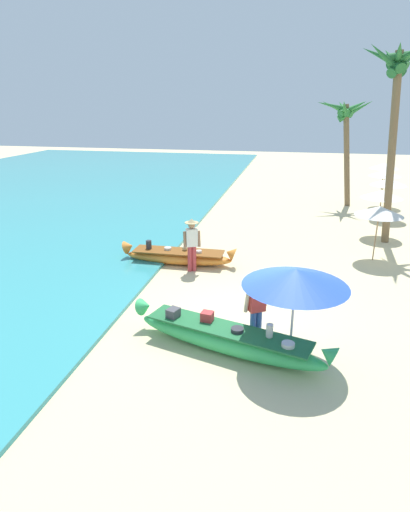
{
  "coord_description": "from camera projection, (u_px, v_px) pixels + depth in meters",
  "views": [
    {
      "loc": [
        0.99,
        -9.3,
        5.15
      ],
      "look_at": [
        -1.47,
        2.23,
        0.9
      ],
      "focal_mm": 29.82,
      "sensor_mm": 36.0,
      "label": 1
    }
  ],
  "objects": [
    {
      "name": "boat_orange_midground",
      "position": [
        178.0,
        256.0,
        14.38
      ],
      "size": [
        3.95,
        0.83,
        0.76
      ],
      "color": "orange",
      "rests_on": "ground"
    },
    {
      "name": "palm_tree_mid_cluster",
      "position": [
        346.0,
        118.0,
        21.31
      ],
      "size": [
        2.9,
        2.7,
        5.44
      ],
      "color": "brown",
      "rests_on": "ground"
    },
    {
      "name": "parasol_row_0",
      "position": [
        379.0,
        211.0,
        14.22
      ],
      "size": [
        1.6,
        1.6,
        1.91
      ],
      "color": "#8E6B47",
      "rests_on": "ground"
    },
    {
      "name": "boat_green_foreground",
      "position": [
        227.0,
        339.0,
        9.25
      ],
      "size": [
        4.64,
        1.87,
        0.86
      ],
      "color": "#38B760",
      "rests_on": "ground"
    },
    {
      "name": "person_vendor_hatted",
      "position": [
        192.0,
        241.0,
        13.5
      ],
      "size": [
        0.58,
        0.44,
        1.75
      ],
      "color": "#B2383D",
      "rests_on": "ground"
    },
    {
      "name": "parasol_row_3",
      "position": [
        385.0,
        173.0,
        21.88
      ],
      "size": [
        1.6,
        1.6,
        1.91
      ],
      "color": "#8E6B47",
      "rests_on": "ground"
    },
    {
      "name": "ground_plane",
      "position": [
        244.0,
        324.0,
        10.5
      ],
      "size": [
        80.0,
        80.0,
        0.0
      ],
      "primitive_type": "plane",
      "color": "beige"
    },
    {
      "name": "person_tourist_customer",
      "position": [
        257.0,
        307.0,
        9.39
      ],
      "size": [
        0.57,
        0.45,
        1.62
      ],
      "color": "#3D5BA8",
      "rests_on": "ground"
    },
    {
      "name": "parasol_row_1",
      "position": [
        382.0,
        194.0,
        16.84
      ],
      "size": [
        1.6,
        1.6,
        1.91
      ],
      "color": "#8E6B47",
      "rests_on": "ground"
    },
    {
      "name": "palm_tree_tall_inland",
      "position": [
        397.0,
        82.0,
        14.85
      ],
      "size": [
        2.64,
        2.77,
        7.2
      ],
      "color": "brown",
      "rests_on": "ground"
    },
    {
      "name": "parasol_row_4",
      "position": [
        385.0,
        166.0,
        24.44
      ],
      "size": [
        1.6,
        1.6,
        1.91
      ],
      "color": "#8E6B47",
      "rests_on": "ground"
    },
    {
      "name": "parasol_row_2",
      "position": [
        389.0,
        182.0,
        19.45
      ],
      "size": [
        1.6,
        1.6,
        1.91
      ],
      "color": "#8E6B47",
      "rests_on": "ground"
    },
    {
      "name": "patio_umbrella_large",
      "position": [
        296.0,
        278.0,
        8.49
      ],
      "size": [
        2.16,
        2.16,
        2.05
      ],
      "color": "#B7B7BC",
      "rests_on": "ground"
    }
  ]
}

